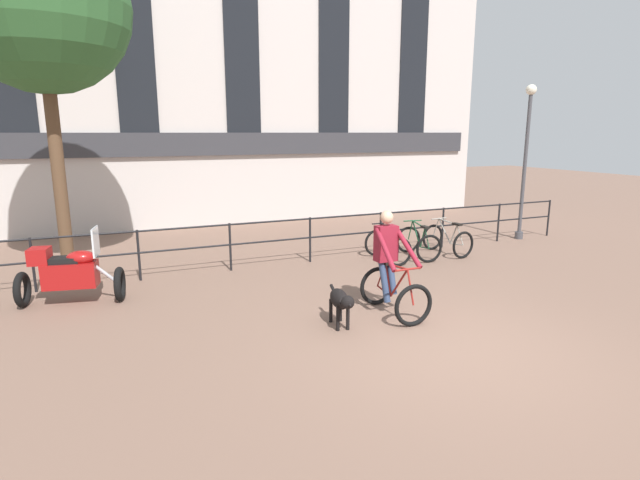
# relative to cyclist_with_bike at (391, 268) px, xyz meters

# --- Properties ---
(ground_plane) EXTENTS (60.00, 60.00, 0.00)m
(ground_plane) POSITION_rel_cyclist_with_bike_xyz_m (0.05, -1.59, -0.76)
(ground_plane) COLOR #7A5B4C
(canal_railing) EXTENTS (15.05, 0.05, 1.05)m
(canal_railing) POSITION_rel_cyclist_with_bike_xyz_m (0.05, 3.61, -0.05)
(canal_railing) COLOR black
(canal_railing) RESTS_ON ground_plane
(building_facade) EXTENTS (18.00, 0.72, 9.12)m
(building_facade) POSITION_rel_cyclist_with_bike_xyz_m (0.05, 9.40, 3.78)
(building_facade) COLOR beige
(building_facade) RESTS_ON ground_plane
(cyclist_with_bike) EXTENTS (0.68, 1.17, 1.70)m
(cyclist_with_bike) POSITION_rel_cyclist_with_bike_xyz_m (0.00, 0.00, 0.00)
(cyclist_with_bike) COLOR black
(cyclist_with_bike) RESTS_ON ground_plane
(dog) EXTENTS (0.33, 1.00, 0.62)m
(dog) POSITION_rel_cyclist_with_bike_xyz_m (-1.05, -0.28, -0.33)
(dog) COLOR black
(dog) RESTS_ON ground_plane
(parked_motorcycle) EXTENTS (1.79, 0.95, 1.35)m
(parked_motorcycle) POSITION_rel_cyclist_with_bike_xyz_m (-4.91, 2.60, -0.20)
(parked_motorcycle) COLOR black
(parked_motorcycle) RESTS_ON ground_plane
(parked_bicycle_near_lamp) EXTENTS (0.69, 1.13, 0.86)m
(parked_bicycle_near_lamp) POSITION_rel_cyclist_with_bike_xyz_m (1.74, 2.96, -0.41)
(parked_bicycle_near_lamp) COLOR black
(parked_bicycle_near_lamp) RESTS_ON ground_plane
(parked_bicycle_mid_left) EXTENTS (0.78, 1.18, 0.86)m
(parked_bicycle_mid_left) POSITION_rel_cyclist_with_bike_xyz_m (2.60, 2.96, -0.41)
(parked_bicycle_mid_left) COLOR black
(parked_bicycle_mid_left) RESTS_ON ground_plane
(parked_bicycle_mid_right) EXTENTS (0.78, 1.18, 0.86)m
(parked_bicycle_mid_right) POSITION_rel_cyclist_with_bike_xyz_m (3.46, 2.96, -0.41)
(parked_bicycle_mid_right) COLOR black
(parked_bicycle_mid_right) RESTS_ON ground_plane
(street_lamp) EXTENTS (0.28, 0.28, 4.21)m
(street_lamp) POSITION_rel_cyclist_with_bike_xyz_m (6.48, 3.62, 1.61)
(street_lamp) COLOR #424247
(street_lamp) RESTS_ON ground_plane
(tree_canalside_left) EXTENTS (3.32, 3.32, 7.00)m
(tree_canalside_left) POSITION_rel_cyclist_with_bike_xyz_m (-5.05, 4.60, 4.55)
(tree_canalside_left) COLOR brown
(tree_canalside_left) RESTS_ON ground_plane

